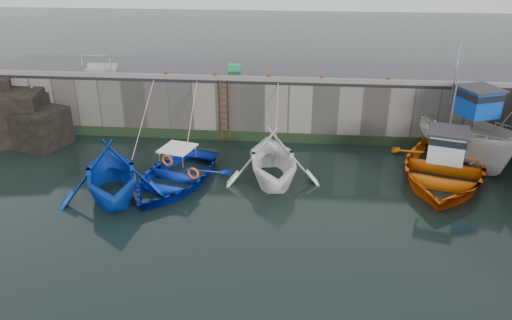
# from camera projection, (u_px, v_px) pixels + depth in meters

# --- Properties ---
(ground) EXTENTS (120.00, 120.00, 0.00)m
(ground) POSITION_uv_depth(u_px,v_px,m) (240.00, 252.00, 16.76)
(ground) COLOR black
(ground) RESTS_ON ground
(quay_back) EXTENTS (30.00, 5.00, 3.00)m
(quay_back) POSITION_uv_depth(u_px,v_px,m) (268.00, 99.00, 27.50)
(quay_back) COLOR slate
(quay_back) RESTS_ON ground
(road_back) EXTENTS (30.00, 5.00, 0.16)m
(road_back) POSITION_uv_depth(u_px,v_px,m) (268.00, 71.00, 26.85)
(road_back) COLOR black
(road_back) RESTS_ON quay_back
(kerb_back) EXTENTS (30.00, 0.30, 0.20)m
(kerb_back) POSITION_uv_depth(u_px,v_px,m) (265.00, 79.00, 24.64)
(kerb_back) COLOR slate
(kerb_back) RESTS_ON road_back
(algae_back) EXTENTS (30.00, 0.08, 0.50)m
(algae_back) POSITION_uv_depth(u_px,v_px,m) (264.00, 137.00, 25.70)
(algae_back) COLOR black
(algae_back) RESTS_ON ground
(rock_outcrop) EXTENTS (5.85, 4.24, 3.41)m
(rock_outcrop) POSITION_uv_depth(u_px,v_px,m) (13.00, 116.00, 25.65)
(rock_outcrop) COLOR black
(rock_outcrop) RESTS_ON ground
(ladder) EXTENTS (0.51, 0.08, 3.20)m
(ladder) POSITION_uv_depth(u_px,v_px,m) (225.00, 111.00, 25.29)
(ladder) COLOR #3F1E0F
(ladder) RESTS_ON ground
(boat_near_white) EXTENTS (6.05, 6.42, 2.69)m
(boat_near_white) POSITION_uv_depth(u_px,v_px,m) (113.00, 196.00, 20.39)
(boat_near_white) COLOR #0B39B2
(boat_near_white) RESTS_ON ground
(boat_near_white_rope) EXTENTS (0.04, 4.81, 3.10)m
(boat_near_white_rope) POSITION_uv_depth(u_px,v_px,m) (146.00, 152.00, 24.50)
(boat_near_white_rope) COLOR tan
(boat_near_white_rope) RESTS_ON ground
(boat_near_blue) EXTENTS (5.39, 6.55, 1.18)m
(boat_near_blue) POSITION_uv_depth(u_px,v_px,m) (174.00, 184.00, 21.38)
(boat_near_blue) COLOR #0B27AE
(boat_near_blue) RESTS_ON ground
(boat_near_blue_rope) EXTENTS (0.04, 3.78, 3.10)m
(boat_near_blue_rope) POSITION_uv_depth(u_px,v_px,m) (193.00, 149.00, 24.90)
(boat_near_blue_rope) COLOR tan
(boat_near_blue_rope) RESTS_ON ground
(boat_near_blacktrim) EXTENTS (5.13, 5.68, 2.64)m
(boat_near_blacktrim) POSITION_uv_depth(u_px,v_px,m) (272.00, 180.00, 21.73)
(boat_near_blacktrim) COLOR white
(boat_near_blacktrim) RESTS_ON ground
(boat_near_blacktrim_rope) EXTENTS (0.04, 3.26, 3.10)m
(boat_near_blacktrim_rope) POSITION_uv_depth(u_px,v_px,m) (277.00, 149.00, 24.89)
(boat_near_blacktrim_rope) COLOR tan
(boat_near_blacktrim_rope) RESTS_ON ground
(boat_far_white) EXTENTS (5.04, 7.37, 5.67)m
(boat_far_white) POSITION_uv_depth(u_px,v_px,m) (463.00, 135.00, 23.50)
(boat_far_white) COLOR silver
(boat_far_white) RESTS_ON ground
(boat_far_orange) EXTENTS (7.07, 8.49, 4.51)m
(boat_far_orange) POSITION_uv_depth(u_px,v_px,m) (443.00, 168.00, 21.70)
(boat_far_orange) COLOR orange
(boat_far_orange) RESTS_ON ground
(fish_crate) EXTENTS (0.66, 0.48, 0.33)m
(fish_crate) POSITION_uv_depth(u_px,v_px,m) (234.00, 68.00, 26.49)
(fish_crate) COLOR green
(fish_crate) RESTS_ON road_back
(railing) EXTENTS (1.60, 1.05, 1.00)m
(railing) POSITION_uv_depth(u_px,v_px,m) (102.00, 67.00, 26.36)
(railing) COLOR #A5A8AD
(railing) RESTS_ON road_back
(bollard_a) EXTENTS (0.18, 0.18, 0.28)m
(bollard_a) POSITION_uv_depth(u_px,v_px,m) (166.00, 75.00, 25.15)
(bollard_a) COLOR #3F1E0F
(bollard_a) RESTS_ON road_back
(bollard_b) EXTENTS (0.18, 0.18, 0.28)m
(bollard_b) POSITION_uv_depth(u_px,v_px,m) (215.00, 76.00, 24.93)
(bollard_b) COLOR #3F1E0F
(bollard_b) RESTS_ON road_back
(bollard_c) EXTENTS (0.18, 0.18, 0.28)m
(bollard_c) POSITION_uv_depth(u_px,v_px,m) (269.00, 78.00, 24.70)
(bollard_c) COLOR #3F1E0F
(bollard_c) RESTS_ON road_back
(bollard_d) EXTENTS (0.18, 0.18, 0.28)m
(bollard_d) POSITION_uv_depth(u_px,v_px,m) (321.00, 79.00, 24.47)
(bollard_d) COLOR #3F1E0F
(bollard_d) RESTS_ON road_back
(bollard_e) EXTENTS (0.18, 0.18, 0.28)m
(bollard_e) POSITION_uv_depth(u_px,v_px,m) (388.00, 81.00, 24.19)
(bollard_e) COLOR #3F1E0F
(bollard_e) RESTS_ON road_back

